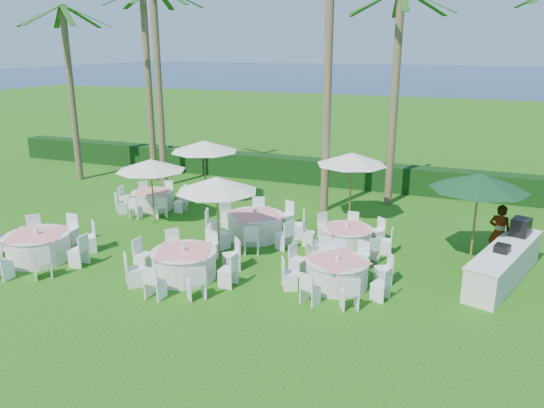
{
  "coord_description": "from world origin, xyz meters",
  "views": [
    {
      "loc": [
        8.33,
        -12.28,
        6.55
      ],
      "look_at": [
        1.85,
        3.89,
        1.3
      ],
      "focal_mm": 35.0,
      "sensor_mm": 36.0,
      "label": 1
    }
  ],
  "objects_px": {
    "banquet_table_e": "(255,225)",
    "umbrella_b": "(217,184)",
    "banquet_table_c": "(337,272)",
    "umbrella_green": "(479,182)",
    "banquet_table_d": "(152,200)",
    "umbrella_c": "(204,146)",
    "umbrella_a": "(151,165)",
    "umbrella_d": "(352,159)",
    "buffet_table": "(505,263)",
    "banquet_table_b": "(184,263)",
    "banquet_table_a": "(38,246)",
    "staff_person": "(499,232)",
    "banquet_table_f": "(347,238)"
  },
  "relations": [
    {
      "from": "banquet_table_e",
      "to": "umbrella_a",
      "type": "distance_m",
      "value": 4.62
    },
    {
      "from": "umbrella_c",
      "to": "umbrella_a",
      "type": "bearing_deg",
      "value": -98.71
    },
    {
      "from": "buffet_table",
      "to": "banquet_table_f",
      "type": "bearing_deg",
      "value": 171.89
    },
    {
      "from": "banquet_table_c",
      "to": "buffet_table",
      "type": "relative_size",
      "value": 0.7
    },
    {
      "from": "banquet_table_b",
      "to": "umbrella_green",
      "type": "height_order",
      "value": "umbrella_green"
    },
    {
      "from": "banquet_table_e",
      "to": "umbrella_d",
      "type": "distance_m",
      "value": 4.54
    },
    {
      "from": "banquet_table_a",
      "to": "banquet_table_f",
      "type": "distance_m",
      "value": 9.9
    },
    {
      "from": "banquet_table_e",
      "to": "banquet_table_a",
      "type": "bearing_deg",
      "value": -141.49
    },
    {
      "from": "banquet_table_b",
      "to": "umbrella_c",
      "type": "xyz_separation_m",
      "value": [
        -3.18,
        7.13,
        2.01
      ]
    },
    {
      "from": "banquet_table_d",
      "to": "banquet_table_f",
      "type": "distance_m",
      "value": 8.69
    },
    {
      "from": "umbrella_a",
      "to": "banquet_table_c",
      "type": "bearing_deg",
      "value": -19.46
    },
    {
      "from": "banquet_table_b",
      "to": "banquet_table_c",
      "type": "distance_m",
      "value": 4.43
    },
    {
      "from": "banquet_table_a",
      "to": "banquet_table_c",
      "type": "height_order",
      "value": "banquet_table_a"
    },
    {
      "from": "banquet_table_a",
      "to": "umbrella_d",
      "type": "xyz_separation_m",
      "value": [
        8.17,
        7.55,
        1.97
      ]
    },
    {
      "from": "umbrella_c",
      "to": "umbrella_green",
      "type": "height_order",
      "value": "umbrella_green"
    },
    {
      "from": "banquet_table_a",
      "to": "banquet_table_c",
      "type": "relative_size",
      "value": 1.12
    },
    {
      "from": "banquet_table_b",
      "to": "buffet_table",
      "type": "height_order",
      "value": "buffet_table"
    },
    {
      "from": "banquet_table_e",
      "to": "buffet_table",
      "type": "height_order",
      "value": "buffet_table"
    },
    {
      "from": "banquet_table_c",
      "to": "umbrella_green",
      "type": "xyz_separation_m",
      "value": [
        3.44,
        3.22,
        2.19
      ]
    },
    {
      "from": "banquet_table_a",
      "to": "umbrella_c",
      "type": "height_order",
      "value": "umbrella_c"
    },
    {
      "from": "banquet_table_a",
      "to": "staff_person",
      "type": "distance_m",
      "value": 14.51
    },
    {
      "from": "umbrella_c",
      "to": "umbrella_green",
      "type": "relative_size",
      "value": 0.98
    },
    {
      "from": "umbrella_b",
      "to": "buffet_table",
      "type": "xyz_separation_m",
      "value": [
        8.42,
        1.57,
        -1.89
      ]
    },
    {
      "from": "umbrella_c",
      "to": "buffet_table",
      "type": "bearing_deg",
      "value": -18.02
    },
    {
      "from": "umbrella_a",
      "to": "umbrella_d",
      "type": "distance_m",
      "value": 7.53
    },
    {
      "from": "banquet_table_d",
      "to": "umbrella_c",
      "type": "relative_size",
      "value": 1.03
    },
    {
      "from": "umbrella_d",
      "to": "buffet_table",
      "type": "height_order",
      "value": "umbrella_d"
    },
    {
      "from": "umbrella_b",
      "to": "umbrella_d",
      "type": "xyz_separation_m",
      "value": [
        2.95,
        5.29,
        -0.0
      ]
    },
    {
      "from": "banquet_table_b",
      "to": "banquet_table_f",
      "type": "relative_size",
      "value": 1.11
    },
    {
      "from": "banquet_table_e",
      "to": "umbrella_a",
      "type": "xyz_separation_m",
      "value": [
        -4.25,
        0.05,
        1.8
      ]
    },
    {
      "from": "umbrella_b",
      "to": "umbrella_green",
      "type": "xyz_separation_m",
      "value": [
        7.49,
        2.61,
        0.17
      ]
    },
    {
      "from": "umbrella_c",
      "to": "umbrella_green",
      "type": "bearing_deg",
      "value": -14.42
    },
    {
      "from": "banquet_table_b",
      "to": "umbrella_b",
      "type": "xyz_separation_m",
      "value": [
        0.25,
        1.71,
        1.99
      ]
    },
    {
      "from": "banquet_table_a",
      "to": "banquet_table_d",
      "type": "xyz_separation_m",
      "value": [
        0.23,
        5.94,
        -0.07
      ]
    },
    {
      "from": "umbrella_c",
      "to": "buffet_table",
      "type": "xyz_separation_m",
      "value": [
        11.85,
        -3.85,
        -1.91
      ]
    },
    {
      "from": "banquet_table_e",
      "to": "umbrella_b",
      "type": "relative_size",
      "value": 1.28
    },
    {
      "from": "banquet_table_b",
      "to": "buffet_table",
      "type": "distance_m",
      "value": 9.27
    },
    {
      "from": "umbrella_a",
      "to": "umbrella_b",
      "type": "relative_size",
      "value": 0.98
    },
    {
      "from": "banquet_table_f",
      "to": "umbrella_a",
      "type": "bearing_deg",
      "value": -179.6
    },
    {
      "from": "banquet_table_d",
      "to": "umbrella_c",
      "type": "xyz_separation_m",
      "value": [
        1.56,
        1.75,
        2.06
      ]
    },
    {
      "from": "banquet_table_a",
      "to": "banquet_table_e",
      "type": "height_order",
      "value": "banquet_table_a"
    },
    {
      "from": "banquet_table_f",
      "to": "buffet_table",
      "type": "distance_m",
      "value": 4.88
    },
    {
      "from": "banquet_table_e",
      "to": "staff_person",
      "type": "xyz_separation_m",
      "value": [
        7.91,
        1.0,
        0.45
      ]
    },
    {
      "from": "banquet_table_c",
      "to": "buffet_table",
      "type": "xyz_separation_m",
      "value": [
        4.38,
        2.18,
        0.13
      ]
    },
    {
      "from": "buffet_table",
      "to": "umbrella_green",
      "type": "bearing_deg",
      "value": 131.66
    },
    {
      "from": "banquet_table_e",
      "to": "buffet_table",
      "type": "xyz_separation_m",
      "value": [
        8.09,
        -0.58,
        0.09
      ]
    },
    {
      "from": "umbrella_a",
      "to": "umbrella_b",
      "type": "height_order",
      "value": "umbrella_b"
    },
    {
      "from": "banquet_table_c",
      "to": "banquet_table_d",
      "type": "xyz_separation_m",
      "value": [
        -9.03,
        4.28,
        -0.02
      ]
    },
    {
      "from": "umbrella_a",
      "to": "umbrella_d",
      "type": "bearing_deg",
      "value": 24.18
    },
    {
      "from": "banquet_table_b",
      "to": "umbrella_c",
      "type": "height_order",
      "value": "umbrella_c"
    }
  ]
}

